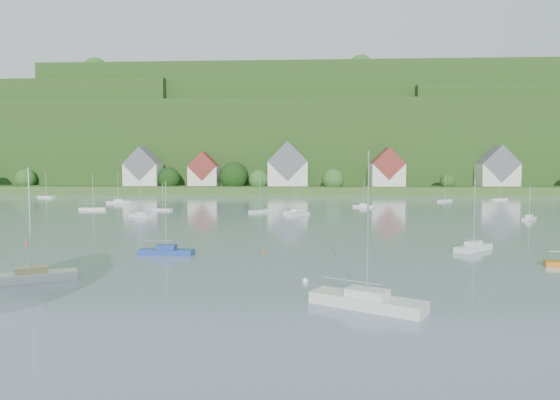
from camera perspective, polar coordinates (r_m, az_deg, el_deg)
name	(u,v)px	position (r m, az deg, el deg)	size (l,w,h in m)	color
far_shore_strip	(277,188)	(209.90, -0.31, 1.39)	(600.00, 60.00, 3.00)	#2C541F
forested_ridge	(284,147)	(278.58, 0.53, 6.30)	(620.00, 181.22, 69.89)	#193C13
village_building_0	(143,170)	(207.34, -15.90, 3.45)	(14.00, 10.40, 16.00)	silver
village_building_1	(204,172)	(202.71, -9.00, 3.32)	(12.00, 9.36, 14.00)	silver
village_building_2	(288,168)	(197.56, 0.95, 3.80)	(16.00, 11.44, 18.00)	silver
village_building_3	(387,170)	(198.34, 12.58, 3.48)	(13.00, 10.40, 15.50)	silver
village_building_4	(497,170)	(214.43, 24.35, 3.29)	(15.00, 10.40, 16.50)	silver
near_sailboat_1	(166,251)	(54.12, -13.32, -5.87)	(6.01, 2.00, 7.99)	navy
near_sailboat_2	(31,276)	(45.20, -27.38, -7.96)	(7.06, 4.97, 9.39)	silver
near_sailboat_3	(473,247)	(59.59, 21.96, -5.17)	(5.50, 5.44, 8.16)	silver
near_sailboat_4	(367,300)	(33.26, 10.28, -11.61)	(7.78, 5.78, 10.46)	silver
mooring_buoy_1	(305,283)	(39.92, 3.01, -9.76)	(0.50, 0.50, 0.50)	white
mooring_buoy_2	(264,253)	(53.74, -1.91, -6.31)	(0.38, 0.38, 0.38)	#D54A1D
mooring_buoy_5	(26,245)	(67.03, -27.86, -4.76)	(0.41, 0.41, 0.41)	#D54A1D
far_sailboat_cluster	(285,204)	(126.10, 0.59, -0.51)	(202.79, 71.63, 8.71)	silver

